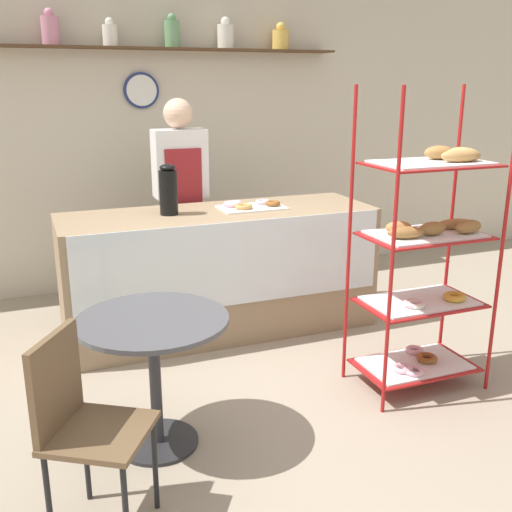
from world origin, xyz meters
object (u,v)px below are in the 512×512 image
(cafe_chair, at_px, (79,414))
(coffee_carafe, at_px, (168,190))
(pastry_rack, at_px, (428,252))
(cafe_table, at_px, (154,350))
(donut_tray_counter, at_px, (249,205))
(person_worker, at_px, (181,196))

(cafe_chair, xyz_separation_m, coffee_carafe, (0.82, 1.84, 0.56))
(pastry_rack, bearing_deg, cafe_table, -178.01)
(cafe_table, xyz_separation_m, cafe_chair, (-0.41, -0.49, 0.00))
(pastry_rack, distance_m, cafe_table, 1.70)
(donut_tray_counter, bearing_deg, cafe_table, -127.22)
(coffee_carafe, bearing_deg, donut_tray_counter, 0.33)
(coffee_carafe, distance_m, donut_tray_counter, 0.63)
(person_worker, height_order, coffee_carafe, person_worker)
(pastry_rack, height_order, donut_tray_counter, pastry_rack)
(donut_tray_counter, bearing_deg, pastry_rack, -63.66)
(person_worker, height_order, donut_tray_counter, person_worker)
(person_worker, bearing_deg, cafe_table, -108.78)
(cafe_chair, bearing_deg, coffee_carafe, 7.95)
(cafe_table, bearing_deg, coffee_carafe, 72.78)
(pastry_rack, height_order, coffee_carafe, pastry_rack)
(person_worker, height_order, cafe_chair, person_worker)
(cafe_chair, distance_m, coffee_carafe, 2.09)
(pastry_rack, xyz_separation_m, cafe_chair, (-2.07, -0.55, -0.32))
(person_worker, bearing_deg, coffee_carafe, -112.48)
(cafe_table, height_order, cafe_chair, cafe_chair)
(person_worker, relative_size, cafe_chair, 1.95)
(cafe_chair, bearing_deg, cafe_table, -7.63)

